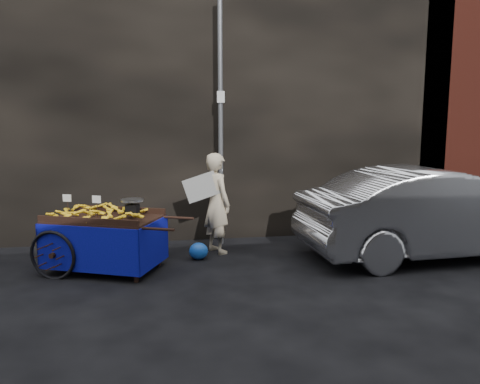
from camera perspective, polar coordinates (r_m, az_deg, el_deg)
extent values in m
plane|color=black|center=(6.59, -3.45, -9.20)|extent=(80.00, 80.00, 0.00)
cube|color=black|center=(8.86, -12.05, 11.55)|extent=(11.00, 2.00, 5.00)
cube|color=#591E14|center=(10.79, 25.66, 10.34)|extent=(3.00, 2.00, 5.00)
cylinder|color=slate|center=(7.60, -2.39, 8.48)|extent=(0.08, 0.08, 4.00)
cube|color=white|center=(7.57, -2.36, 11.51)|extent=(0.12, 0.02, 0.18)
cube|color=black|center=(6.56, -16.21, -3.25)|extent=(1.64, 1.37, 0.05)
cube|color=black|center=(6.90, -14.53, -2.08)|extent=(1.31, 0.59, 0.09)
cube|color=black|center=(6.20, -18.14, -3.43)|extent=(1.31, 0.59, 0.09)
cube|color=black|center=(6.05, -12.63, -7.53)|extent=(0.06, 0.06, 0.71)
cube|color=black|center=(6.67, -9.94, -5.95)|extent=(0.06, 0.06, 0.71)
cylinder|color=black|center=(5.84, -10.01, -4.47)|extent=(0.42, 0.21, 0.04)
cylinder|color=black|center=(6.48, -7.51, -3.13)|extent=(0.42, 0.21, 0.04)
torus|color=black|center=(6.52, -21.89, -7.19)|extent=(0.62, 0.30, 0.66)
torus|color=black|center=(7.29, -17.55, -5.34)|extent=(0.62, 0.30, 0.66)
cylinder|color=black|center=(6.90, -19.60, -6.22)|extent=(0.43, 0.92, 0.04)
cube|color=navy|center=(6.25, -18.15, -6.73)|extent=(1.34, 0.59, 0.60)
cube|color=navy|center=(7.01, -14.28, -4.94)|extent=(1.34, 0.59, 0.60)
cube|color=navy|center=(7.00, -21.21, -5.27)|extent=(0.38, 0.85, 0.60)
cube|color=navy|center=(6.31, -10.43, -6.31)|extent=(0.38, 0.85, 0.60)
cube|color=black|center=(6.38, -12.98, -2.07)|extent=(0.19, 0.18, 0.14)
cylinder|color=silver|center=(6.36, -13.02, -0.98)|extent=(0.39, 0.39, 0.03)
cube|color=white|center=(6.68, -20.34, -0.69)|extent=(0.12, 0.06, 0.10)
cube|color=white|center=(6.45, -17.09, -0.86)|extent=(0.12, 0.06, 0.10)
imported|color=beige|center=(7.19, -2.87, -1.36)|extent=(0.59, 0.67, 1.55)
cube|color=beige|center=(7.03, -4.73, 0.60)|extent=(0.59, 0.04, 0.50)
ellipsoid|color=blue|center=(6.95, -5.08, -7.20)|extent=(0.28, 0.23, 0.25)
imported|color=silver|center=(7.55, 22.80, -2.34)|extent=(4.13, 1.62, 1.34)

